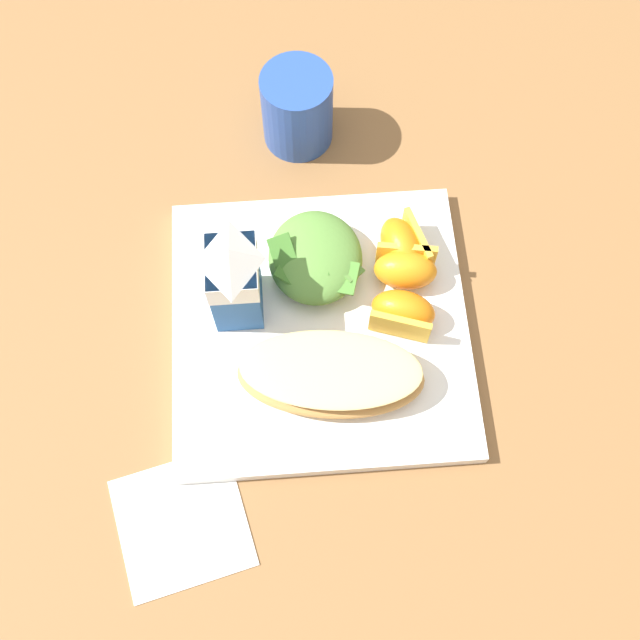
{
  "coord_description": "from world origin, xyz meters",
  "views": [
    {
      "loc": [
        -0.29,
        0.02,
        0.71
      ],
      "look_at": [
        0.0,
        0.0,
        0.03
      ],
      "focal_mm": 44.42,
      "sensor_mm": 36.0,
      "label": 1
    }
  ],
  "objects_px": {
    "orange_wedge_front": "(403,313)",
    "orange_wedge_middle": "(405,268)",
    "green_salad_pile": "(315,258)",
    "paper_napkin": "(182,523)",
    "drinking_blue_cup": "(297,109)",
    "cheesy_pizza_bread": "(331,374)",
    "white_plate": "(320,327)",
    "milk_carton": "(234,276)",
    "orange_wedge_rear": "(403,245)"
  },
  "relations": [
    {
      "from": "drinking_blue_cup",
      "to": "cheesy_pizza_bread",
      "type": "bearing_deg",
      "value": -177.54
    },
    {
      "from": "green_salad_pile",
      "to": "orange_wedge_front",
      "type": "relative_size",
      "value": 1.46
    },
    {
      "from": "milk_carton",
      "to": "orange_wedge_middle",
      "type": "relative_size",
      "value": 1.69
    },
    {
      "from": "white_plate",
      "to": "paper_napkin",
      "type": "relative_size",
      "value": 2.55
    },
    {
      "from": "orange_wedge_middle",
      "to": "drinking_blue_cup",
      "type": "distance_m",
      "value": 0.21
    },
    {
      "from": "orange_wedge_front",
      "to": "green_salad_pile",
      "type": "bearing_deg",
      "value": 50.76
    },
    {
      "from": "cheesy_pizza_bread",
      "to": "paper_napkin",
      "type": "xyz_separation_m",
      "value": [
        -0.12,
        0.14,
        -0.03
      ]
    },
    {
      "from": "orange_wedge_rear",
      "to": "green_salad_pile",
      "type": "bearing_deg",
      "value": 95.12
    },
    {
      "from": "white_plate",
      "to": "orange_wedge_front",
      "type": "relative_size",
      "value": 4.1
    },
    {
      "from": "orange_wedge_middle",
      "to": "drinking_blue_cup",
      "type": "xyz_separation_m",
      "value": [
        0.19,
        0.09,
        0.01
      ]
    },
    {
      "from": "orange_wedge_front",
      "to": "orange_wedge_middle",
      "type": "xyz_separation_m",
      "value": [
        0.05,
        -0.01,
        0.0
      ]
    },
    {
      "from": "milk_carton",
      "to": "green_salad_pile",
      "type": "bearing_deg",
      "value": -65.91
    },
    {
      "from": "milk_carton",
      "to": "orange_wedge_rear",
      "type": "xyz_separation_m",
      "value": [
        0.04,
        -0.16,
        -0.04
      ]
    },
    {
      "from": "paper_napkin",
      "to": "orange_wedge_rear",
      "type": "bearing_deg",
      "value": -42.27
    },
    {
      "from": "orange_wedge_rear",
      "to": "paper_napkin",
      "type": "bearing_deg",
      "value": 137.73
    },
    {
      "from": "green_salad_pile",
      "to": "drinking_blue_cup",
      "type": "distance_m",
      "value": 0.17
    },
    {
      "from": "orange_wedge_front",
      "to": "orange_wedge_middle",
      "type": "height_order",
      "value": "same"
    },
    {
      "from": "cheesy_pizza_bread",
      "to": "drinking_blue_cup",
      "type": "height_order",
      "value": "drinking_blue_cup"
    },
    {
      "from": "green_salad_pile",
      "to": "paper_napkin",
      "type": "height_order",
      "value": "green_salad_pile"
    },
    {
      "from": "orange_wedge_rear",
      "to": "paper_napkin",
      "type": "distance_m",
      "value": 0.33
    },
    {
      "from": "cheesy_pizza_bread",
      "to": "drinking_blue_cup",
      "type": "relative_size",
      "value": 2.04
    },
    {
      "from": "cheesy_pizza_bread",
      "to": "paper_napkin",
      "type": "distance_m",
      "value": 0.18
    },
    {
      "from": "white_plate",
      "to": "orange_wedge_rear",
      "type": "relative_size",
      "value": 4.13
    },
    {
      "from": "white_plate",
      "to": "paper_napkin",
      "type": "distance_m",
      "value": 0.22
    },
    {
      "from": "cheesy_pizza_bread",
      "to": "green_salad_pile",
      "type": "xyz_separation_m",
      "value": [
        0.12,
        0.01,
        0.0
      ]
    },
    {
      "from": "cheesy_pizza_bread",
      "to": "milk_carton",
      "type": "xyz_separation_m",
      "value": [
        0.08,
        0.08,
        0.04
      ]
    },
    {
      "from": "green_salad_pile",
      "to": "paper_napkin",
      "type": "bearing_deg",
      "value": 150.21
    },
    {
      "from": "white_plate",
      "to": "paper_napkin",
      "type": "height_order",
      "value": "white_plate"
    },
    {
      "from": "green_salad_pile",
      "to": "milk_carton",
      "type": "height_order",
      "value": "milk_carton"
    },
    {
      "from": "cheesy_pizza_bread",
      "to": "green_salad_pile",
      "type": "bearing_deg",
      "value": 2.92
    },
    {
      "from": "white_plate",
      "to": "orange_wedge_front",
      "type": "distance_m",
      "value": 0.08
    },
    {
      "from": "cheesy_pizza_bread",
      "to": "milk_carton",
      "type": "height_order",
      "value": "milk_carton"
    },
    {
      "from": "green_salad_pile",
      "to": "orange_wedge_middle",
      "type": "bearing_deg",
      "value": -101.69
    },
    {
      "from": "orange_wedge_rear",
      "to": "milk_carton",
      "type": "bearing_deg",
      "value": 104.37
    },
    {
      "from": "orange_wedge_front",
      "to": "orange_wedge_rear",
      "type": "xyz_separation_m",
      "value": [
        0.07,
        -0.01,
        0.0
      ]
    },
    {
      "from": "cheesy_pizza_bread",
      "to": "milk_carton",
      "type": "distance_m",
      "value": 0.12
    },
    {
      "from": "drinking_blue_cup",
      "to": "orange_wedge_front",
      "type": "bearing_deg",
      "value": -160.19
    },
    {
      "from": "paper_napkin",
      "to": "green_salad_pile",
      "type": "bearing_deg",
      "value": -29.79
    },
    {
      "from": "orange_wedge_front",
      "to": "orange_wedge_middle",
      "type": "bearing_deg",
      "value": -9.53
    },
    {
      "from": "orange_wedge_middle",
      "to": "milk_carton",
      "type": "bearing_deg",
      "value": 95.66
    },
    {
      "from": "cheesy_pizza_bread",
      "to": "orange_wedge_middle",
      "type": "bearing_deg",
      "value": -38.24
    },
    {
      "from": "cheesy_pizza_bread",
      "to": "orange_wedge_rear",
      "type": "distance_m",
      "value": 0.15
    },
    {
      "from": "cheesy_pizza_bread",
      "to": "green_salad_pile",
      "type": "distance_m",
      "value": 0.12
    },
    {
      "from": "orange_wedge_rear",
      "to": "white_plate",
      "type": "bearing_deg",
      "value": 128.68
    },
    {
      "from": "orange_wedge_rear",
      "to": "cheesy_pizza_bread",
      "type": "bearing_deg",
      "value": 147.59
    },
    {
      "from": "milk_carton",
      "to": "drinking_blue_cup",
      "type": "distance_m",
      "value": 0.22
    },
    {
      "from": "white_plate",
      "to": "milk_carton",
      "type": "distance_m",
      "value": 0.1
    },
    {
      "from": "orange_wedge_middle",
      "to": "orange_wedge_rear",
      "type": "bearing_deg",
      "value": -1.53
    },
    {
      "from": "cheesy_pizza_bread",
      "to": "orange_wedge_rear",
      "type": "bearing_deg",
      "value": -32.41
    },
    {
      "from": "milk_carton",
      "to": "white_plate",
      "type": "bearing_deg",
      "value": -109.89
    }
  ]
}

